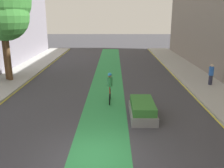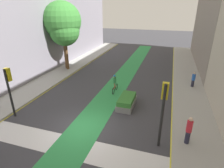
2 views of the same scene
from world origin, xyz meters
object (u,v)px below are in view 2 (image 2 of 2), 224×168
traffic_signal_near_left (9,83)px  street_tree_near (62,21)px  traffic_signal_near_right (164,103)px  median_planter (127,101)px  pedestrian_sidewalk_right_a (193,79)px  street_tree_far (64,31)px  cyclist_in_lane (115,83)px  pedestrian_sidewalk_right_b (189,130)px

traffic_signal_near_left → street_tree_near: 11.99m
traffic_signal_near_right → median_planter: 5.57m
pedestrian_sidewalk_right_a → street_tree_far: size_ratio=0.23×
street_tree_near → street_tree_far: bearing=-38.8°
traffic_signal_near_left → median_planter: bearing=27.4°
pedestrian_sidewalk_right_a → street_tree_near: 16.49m
traffic_signal_near_right → street_tree_far: 16.89m
traffic_signal_near_right → cyclist_in_lane: (-4.69, 6.24, -1.88)m
cyclist_in_lane → street_tree_far: bearing=148.9°
pedestrian_sidewalk_right_b → traffic_signal_near_right: bearing=-164.0°
pedestrian_sidewalk_right_b → median_planter: bearing=142.0°
traffic_signal_near_left → street_tree_near: street_tree_near is taller
traffic_signal_near_right → cyclist_in_lane: 8.03m
street_tree_near → median_planter: size_ratio=3.13×
pedestrian_sidewalk_right_b → traffic_signal_near_left: bearing=-177.8°
street_tree_near → street_tree_far: size_ratio=1.24×
street_tree_far → traffic_signal_near_left: bearing=-80.6°
cyclist_in_lane → pedestrian_sidewalk_right_b: pedestrian_sidewalk_right_b is taller
pedestrian_sidewalk_right_a → median_planter: bearing=-134.6°
traffic_signal_near_right → street_tree_near: street_tree_near is taller
traffic_signal_near_left → traffic_signal_near_right: bearing=0.1°
traffic_signal_near_left → pedestrian_sidewalk_right_a: size_ratio=2.47×
pedestrian_sidewalk_right_a → street_tree_near: size_ratio=0.18×
traffic_signal_near_right → pedestrian_sidewalk_right_b: 2.44m
traffic_signal_near_left → pedestrian_sidewalk_right_b: 12.50m
traffic_signal_near_left → pedestrian_sidewalk_right_b: traffic_signal_near_left is taller
traffic_signal_near_right → median_planter: size_ratio=1.52×
traffic_signal_near_right → pedestrian_sidewalk_right_b: (1.61, 0.46, -1.77)m
pedestrian_sidewalk_right_a → street_tree_near: bearing=174.3°
median_planter → cyclist_in_lane: bearing=128.0°
traffic_signal_near_left → median_planter: size_ratio=1.43×
street_tree_near → street_tree_far: 1.22m
street_tree_near → median_planter: (9.95, -7.23, -5.77)m
pedestrian_sidewalk_right_b → street_tree_near: bearing=143.4°
street_tree_near → median_planter: bearing=-36.0°
pedestrian_sidewalk_right_b → street_tree_near: size_ratio=0.22×
cyclist_in_lane → pedestrian_sidewalk_right_b: size_ratio=1.03×
street_tree_far → pedestrian_sidewalk_right_a: bearing=-4.9°
street_tree_near → traffic_signal_near_right: bearing=-41.1°
traffic_signal_near_right → street_tree_far: (-12.62, 11.02, 2.17)m
traffic_signal_near_left → median_planter: (7.81, 4.04, -2.28)m
traffic_signal_near_left → cyclist_in_lane: bearing=45.7°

